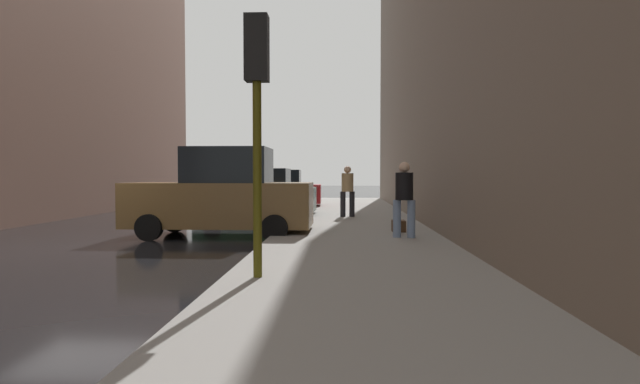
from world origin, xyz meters
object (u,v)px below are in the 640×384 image
(parked_dark_green_sedan, at_px, (258,195))
(pedestrian_in_tan_coat, at_px, (348,188))
(parked_red_hatchback, at_px, (276,190))
(duffel_bag, at_px, (399,226))
(parked_bronze_suv, at_px, (223,196))
(traffic_light, at_px, (257,88))
(pedestrian_in_jeans, at_px, (404,195))
(fire_hydrant, at_px, (307,205))

(parked_dark_green_sedan, height_order, pedestrian_in_tan_coat, pedestrian_in_tan_coat)
(parked_red_hatchback, bearing_deg, parked_dark_green_sedan, -90.00)
(parked_red_hatchback, bearing_deg, duffel_bag, -66.89)
(parked_bronze_suv, bearing_deg, traffic_light, -71.82)
(parked_dark_green_sedan, xyz_separation_m, pedestrian_in_jeans, (4.43, -6.51, 0.26))
(parked_bronze_suv, xyz_separation_m, parked_dark_green_sedan, (0.00, 5.34, -0.18))
(traffic_light, xyz_separation_m, pedestrian_in_jeans, (2.57, 4.48, -1.65))
(traffic_light, distance_m, pedestrian_in_tan_coat, 10.23)
(parked_red_hatchback, xyz_separation_m, duffel_bag, (4.44, -10.40, -0.56))
(parked_bronze_suv, height_order, traffic_light, traffic_light)
(parked_red_hatchback, relative_size, fire_hydrant, 6.03)
(parked_dark_green_sedan, height_order, parked_red_hatchback, same)
(parked_red_hatchback, xyz_separation_m, pedestrian_in_tan_coat, (3.21, -6.03, 0.26))
(parked_bronze_suv, bearing_deg, duffel_bag, -0.07)
(parked_bronze_suv, height_order, parked_dark_green_sedan, parked_bronze_suv)
(pedestrian_in_jeans, xyz_separation_m, duffel_bag, (0.01, 1.16, -0.81))
(pedestrian_in_jeans, height_order, duffel_bag, pedestrian_in_jeans)
(parked_red_hatchback, height_order, duffel_bag, parked_red_hatchback)
(duffel_bag, bearing_deg, pedestrian_in_tan_coat, 105.68)
(parked_red_hatchback, distance_m, duffel_bag, 11.32)
(parked_dark_green_sedan, distance_m, fire_hydrant, 1.87)
(parked_bronze_suv, xyz_separation_m, duffel_bag, (4.44, -0.01, -0.74))
(fire_hydrant, xyz_separation_m, duffel_bag, (2.63, -5.01, -0.21))
(parked_dark_green_sedan, height_order, pedestrian_in_jeans, pedestrian_in_jeans)
(parked_bronze_suv, relative_size, traffic_light, 1.28)
(fire_hydrant, relative_size, pedestrian_in_jeans, 0.41)
(traffic_light, distance_m, duffel_bag, 6.68)
(fire_hydrant, bearing_deg, traffic_light, -89.73)
(pedestrian_in_jeans, bearing_deg, duffel_bag, 89.57)
(pedestrian_in_jeans, relative_size, duffel_bag, 3.89)
(pedestrian_in_jeans, relative_size, pedestrian_in_tan_coat, 1.00)
(parked_dark_green_sedan, relative_size, parked_red_hatchback, 0.99)
(traffic_light, xyz_separation_m, pedestrian_in_tan_coat, (1.36, 10.01, -1.65))
(pedestrian_in_jeans, bearing_deg, parked_dark_green_sedan, 124.21)
(parked_red_hatchback, xyz_separation_m, traffic_light, (1.85, -16.04, 1.91))
(parked_bronze_suv, relative_size, pedestrian_in_tan_coat, 2.69)
(duffel_bag, bearing_deg, pedestrian_in_jeans, -90.43)
(fire_hydrant, bearing_deg, duffel_bag, -62.29)
(fire_hydrant, xyz_separation_m, traffic_light, (0.05, -10.65, 2.26))
(pedestrian_in_jeans, bearing_deg, fire_hydrant, 113.02)
(fire_hydrant, bearing_deg, parked_red_hatchback, 108.52)
(fire_hydrant, xyz_separation_m, pedestrian_in_tan_coat, (1.41, -0.64, 0.61))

